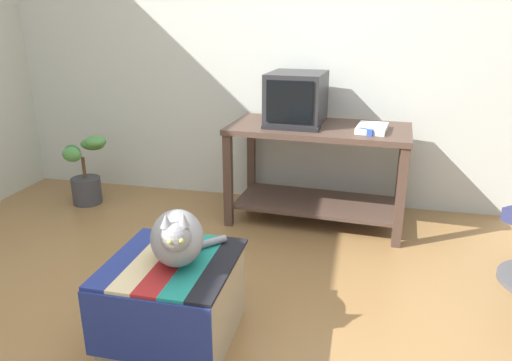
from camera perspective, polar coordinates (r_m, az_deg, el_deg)
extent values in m
plane|color=olive|center=(2.39, -5.42, -19.25)|extent=(14.00, 14.00, 0.00)
cube|color=silver|center=(3.88, 3.79, 16.37)|extent=(8.00, 0.10, 2.60)
cube|color=#4C382D|center=(3.45, -3.39, -0.08)|extent=(0.06, 0.06, 0.70)
cube|color=#4C382D|center=(3.26, 17.06, -2.09)|extent=(0.06, 0.06, 0.70)
cube|color=#4C382D|center=(3.80, 17.14, 0.90)|extent=(0.06, 0.06, 0.70)
cube|color=#4C382D|center=(3.97, -0.57, 2.51)|extent=(0.06, 0.06, 0.70)
cube|color=#4C382D|center=(3.64, 7.24, -2.68)|extent=(1.22, 0.63, 0.02)
cube|color=#4C382D|center=(3.47, 7.64, 6.22)|extent=(1.33, 0.73, 0.04)
cube|color=#28282B|center=(3.56, 4.85, 7.13)|extent=(0.30, 0.34, 0.02)
cube|color=#28282B|center=(3.53, 4.93, 9.92)|extent=(0.43, 0.49, 0.37)
cube|color=black|center=(3.30, 4.06, 9.46)|extent=(0.33, 0.03, 0.29)
cube|color=black|center=(3.36, 4.28, 6.45)|extent=(0.41, 0.17, 0.02)
cube|color=white|center=(3.38, 13.86, 6.16)|extent=(0.23, 0.32, 0.04)
cube|color=tan|center=(2.36, -9.85, -14.11)|extent=(0.55, 0.56, 0.40)
cube|color=navy|center=(2.11, -13.23, -17.54)|extent=(0.58, 0.01, 0.32)
cube|color=navy|center=(2.35, -15.45, -8.88)|extent=(0.12, 0.60, 0.02)
cube|color=beige|center=(2.30, -12.86, -9.29)|extent=(0.12, 0.60, 0.02)
cube|color=#AD2323|center=(2.26, -10.15, -9.70)|extent=(0.12, 0.60, 0.02)
cube|color=#1E897A|center=(2.22, -7.34, -10.09)|extent=(0.12, 0.60, 0.02)
cube|color=black|center=(2.18, -4.42, -10.48)|extent=(0.12, 0.60, 0.02)
ellipsoid|color=gray|center=(2.19, -9.52, -6.80)|extent=(0.35, 0.42, 0.24)
sphere|color=gray|center=(2.05, -9.66, -6.77)|extent=(0.13, 0.13, 0.13)
cylinder|color=gray|center=(2.32, -6.81, -7.78)|extent=(0.22, 0.23, 0.04)
cone|color=gray|center=(2.01, -10.82, -4.78)|extent=(0.05, 0.05, 0.06)
cone|color=gray|center=(2.01, -8.74, -4.69)|extent=(0.05, 0.05, 0.06)
sphere|color=#C6D151|center=(1.99, -10.37, -7.27)|extent=(0.02, 0.02, 0.02)
sphere|color=#C6D151|center=(1.99, -9.02, -7.21)|extent=(0.02, 0.02, 0.02)
cylinder|color=#3D3D42|center=(4.20, -19.79, -1.14)|extent=(0.24, 0.24, 0.22)
cylinder|color=brown|center=(4.14, -20.09, 1.46)|extent=(0.03, 0.03, 0.18)
ellipsoid|color=#4C8E42|center=(3.96, -18.85, 4.48)|extent=(0.17, 0.16, 0.09)
ellipsoid|color=#4C8E42|center=(4.18, -19.16, 4.18)|extent=(0.21, 0.14, 0.10)
ellipsoid|color=#2D7033|center=(4.16, -21.32, 3.11)|extent=(0.15, 0.10, 0.14)
ellipsoid|color=#4C8E42|center=(3.99, -21.37, 2.95)|extent=(0.16, 0.10, 0.12)
cube|color=#2342B7|center=(3.26, 13.18, 5.76)|extent=(0.11, 0.09, 0.04)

